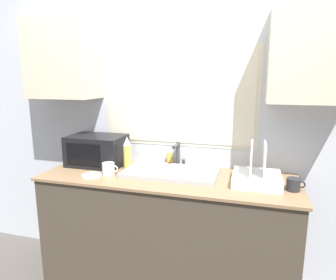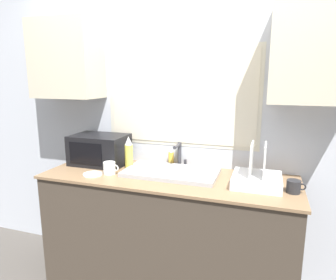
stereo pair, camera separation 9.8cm
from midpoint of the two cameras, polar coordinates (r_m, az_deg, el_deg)
name	(u,v)px [view 2 (the right image)]	position (r m, az deg, el deg)	size (l,w,h in m)	color
countertop	(168,233)	(2.45, 1.14, -17.25)	(1.89, 0.66, 0.94)	#42382D
wall_back	(180,110)	(2.45, 3.43, 5.78)	(6.00, 0.38, 2.60)	silver
sink_basin	(171,172)	(2.29, 1.82, -6.16)	(0.70, 0.39, 0.03)	#9EA0A5
faucet	(179,153)	(2.44, 3.33, -2.43)	(0.08, 0.16, 0.20)	#333338
microwave	(100,150)	(2.58, -11.85, -1.80)	(0.45, 0.32, 0.25)	black
dish_rack	(257,178)	(2.15, 17.84, -6.85)	(0.32, 0.33, 0.29)	silver
spray_bottle	(129,153)	(2.41, -6.33, -2.49)	(0.07, 0.07, 0.26)	#D8CC4C
soap_bottle	(171,158)	(2.49, 1.72, -3.54)	(0.05, 0.05, 0.14)	gold
mug_near_sink	(110,168)	(2.32, -9.88, -5.27)	(0.12, 0.09, 0.09)	white
mug_by_rack	(294,187)	(2.10, 24.09, -8.11)	(0.12, 0.09, 0.08)	#262628
small_plate	(93,174)	(2.33, -13.00, -6.37)	(0.14, 0.14, 0.01)	white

